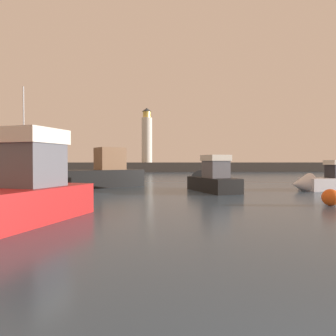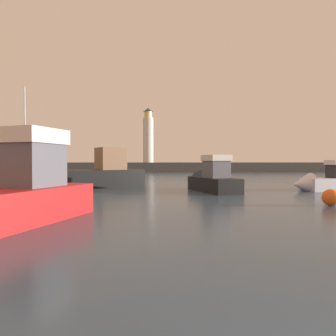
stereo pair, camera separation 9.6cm
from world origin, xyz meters
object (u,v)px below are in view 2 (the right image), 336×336
object	(u,v)px
lighthouse	(148,137)
motorboat_1	(326,181)
motorboat_2	(208,180)
mooring_buoy	(331,198)
motorboat_4	(87,175)
sailboat_moored	(21,178)

from	to	relation	value
lighthouse	motorboat_1	bearing A→B (deg)	-73.26
motorboat_2	mooring_buoy	size ratio (longest dim) A/B	7.95
motorboat_2	motorboat_4	world-z (taller)	motorboat_4
motorboat_1	sailboat_moored	bearing A→B (deg)	161.40
motorboat_4	mooring_buoy	bearing A→B (deg)	-39.43
motorboat_1	motorboat_2	distance (m)	8.96
motorboat_2	sailboat_moored	world-z (taller)	sailboat_moored
motorboat_1	mooring_buoy	xyz separation A→B (m)	(-4.55, -7.75, -0.30)
lighthouse	mooring_buoy	distance (m)	53.12
motorboat_1	motorboat_2	size ratio (longest dim) A/B	0.95
motorboat_1	sailboat_moored	world-z (taller)	sailboat_moored
lighthouse	motorboat_1	distance (m)	46.61
motorboat_4	sailboat_moored	size ratio (longest dim) A/B	1.00
lighthouse	mooring_buoy	bearing A→B (deg)	-80.46
lighthouse	motorboat_2	world-z (taller)	lighthouse
motorboat_1	mooring_buoy	distance (m)	9.00
motorboat_2	mooring_buoy	world-z (taller)	motorboat_2
motorboat_2	motorboat_1	bearing A→B (deg)	-3.48
lighthouse	motorboat_4	world-z (taller)	lighthouse
motorboat_1	motorboat_2	bearing A→B (deg)	176.52
motorboat_2	sailboat_moored	xyz separation A→B (m)	(-17.04, 8.20, -0.24)
motorboat_2	lighthouse	bearing A→B (deg)	95.68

